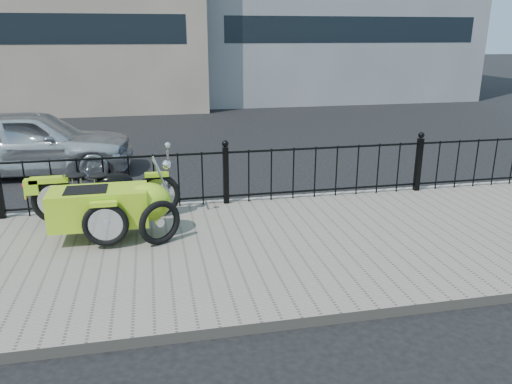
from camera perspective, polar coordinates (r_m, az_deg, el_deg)
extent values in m
plane|color=black|center=(7.28, -1.84, -5.39)|extent=(120.00, 120.00, 0.00)
cube|color=gray|center=(6.81, -1.10, -6.53)|extent=(30.00, 3.80, 0.12)
cube|color=gray|center=(8.59, -3.54, -1.33)|extent=(30.00, 0.10, 0.12)
cylinder|color=black|center=(8.20, -3.52, 4.52)|extent=(14.00, 0.04, 0.04)
cylinder|color=black|center=(8.40, -3.42, -0.47)|extent=(14.00, 0.04, 0.04)
cube|color=black|center=(8.29, -3.47, 1.89)|extent=(0.09, 0.09, 0.96)
sphere|color=black|center=(8.17, -3.54, 5.54)|extent=(0.11, 0.11, 0.11)
cube|color=black|center=(9.44, 18.06, 2.99)|extent=(0.09, 0.09, 0.96)
sphere|color=black|center=(9.33, 18.37, 6.20)|extent=(0.11, 0.11, 0.11)
cube|color=black|center=(21.25, 11.19, 17.75)|extent=(10.50, 0.06, 1.00)
torus|color=black|center=(7.86, -11.14, -0.34)|extent=(0.69, 0.09, 0.69)
torus|color=black|center=(8.00, -21.93, -1.01)|extent=(0.69, 0.09, 0.69)
torus|color=black|center=(6.81, -16.82, -3.61)|extent=(0.60, 0.08, 0.60)
cube|color=gray|center=(7.89, -16.59, -0.55)|extent=(0.34, 0.22, 0.24)
cylinder|color=black|center=(7.91, -16.55, -1.03)|extent=(1.40, 0.04, 0.04)
ellipsoid|color=black|center=(7.81, -15.87, 1.18)|extent=(0.54, 0.29, 0.26)
cylinder|color=silver|center=(7.70, -10.07, 4.13)|extent=(0.03, 0.56, 0.03)
cylinder|color=silver|center=(7.77, -10.83, 1.86)|extent=(0.25, 0.04, 0.59)
sphere|color=silver|center=(7.73, -10.16, 3.12)|extent=(0.15, 0.15, 0.15)
cube|color=#A7DC1D|center=(7.77, -11.28, 1.97)|extent=(0.36, 0.12, 0.06)
cube|color=#A7DC1D|center=(7.91, -22.57, 1.30)|extent=(0.55, 0.16, 0.08)
ellipsoid|color=black|center=(7.80, -17.54, 1.78)|extent=(0.31, 0.22, 0.08)
ellipsoid|color=black|center=(7.84, -19.88, 1.77)|extent=(0.31, 0.22, 0.08)
sphere|color=red|center=(8.00, -24.97, 0.72)|extent=(0.07, 0.07, 0.07)
cube|color=yellow|center=(8.15, -24.80, -0.30)|extent=(0.02, 0.14, 0.10)
cube|color=#A7DC1D|center=(7.15, -17.48, -1.61)|extent=(1.30, 0.62, 0.50)
ellipsoid|color=#A7DC1D|center=(7.10, -12.28, -1.10)|extent=(0.65, 0.60, 0.54)
cube|color=black|center=(7.10, -18.85, 0.07)|extent=(0.55, 0.43, 0.06)
cube|color=#A7DC1D|center=(6.72, -17.03, -1.30)|extent=(0.34, 0.11, 0.06)
torus|color=black|center=(6.82, -10.93, -3.46)|extent=(0.58, 0.37, 0.62)
imported|color=silver|center=(11.43, -24.19, 5.22)|extent=(4.13, 1.83, 1.38)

